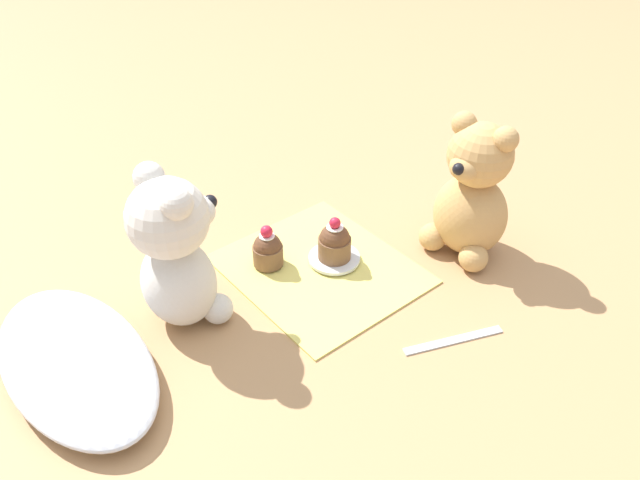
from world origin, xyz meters
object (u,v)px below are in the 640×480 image
object	(u,v)px
cupcake_near_tan_bear	(337,244)
teaspoon	(454,340)
teddy_bear_tan	(472,195)
teddy_bear_cream	(176,252)
cupcake_near_cream_bear	(268,249)
saucer_plate	(336,259)

from	to	relation	value
cupcake_near_tan_bear	teaspoon	world-z (taller)	cupcake_near_tan_bear
teddy_bear_tan	cupcake_near_tan_bear	xyz separation A→B (m)	(0.10, 0.18, -0.06)
teddy_bear_cream	cupcake_near_cream_bear	size ratio (longest dim) A/B	3.30
teddy_bear_tan	saucer_plate	size ratio (longest dim) A/B	2.83
cupcake_near_cream_bear	saucer_plate	xyz separation A→B (m)	(-0.06, -0.08, -0.02)
teddy_bear_cream	cupcake_near_tan_bear	distance (m)	0.24
saucer_plate	teaspoon	world-z (taller)	saucer_plate
teddy_bear_cream	saucer_plate	world-z (taller)	teddy_bear_cream
cupcake_near_cream_bear	teaspoon	distance (m)	0.30
cupcake_near_cream_bear	cupcake_near_tan_bear	world-z (taller)	cupcake_near_tan_bear
saucer_plate	teddy_bear_cream	bearing A→B (deg)	78.69
teddy_bear_tan	teaspoon	xyz separation A→B (m)	(-0.12, 0.16, -0.10)
teddy_bear_tan	teaspoon	world-z (taller)	teddy_bear_tan
teddy_bear_tan	saucer_plate	distance (m)	0.22
cupcake_near_cream_bear	cupcake_near_tan_bear	bearing A→B (deg)	-126.49
teddy_bear_cream	cupcake_near_tan_bear	size ratio (longest dim) A/B	3.13
teddy_bear_tan	cupcake_near_cream_bear	bearing A→B (deg)	-127.67
cupcake_near_tan_bear	teddy_bear_cream	bearing A→B (deg)	78.69
teddy_bear_cream	saucer_plate	xyz separation A→B (m)	(-0.05, -0.23, -0.10)
teddy_bear_tan	cupcake_near_cream_bear	world-z (taller)	teddy_bear_tan
cupcake_near_cream_bear	saucer_plate	distance (m)	0.10
teddy_bear_tan	saucer_plate	xyz separation A→B (m)	(0.10, 0.18, -0.09)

